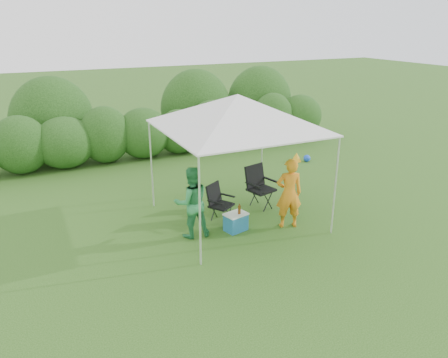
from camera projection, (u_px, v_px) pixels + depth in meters
name	position (u px, v px, depth m)	size (l,w,h in m)	color
ground	(247.00, 227.00, 9.55)	(70.00, 70.00, 0.00)	#37641F
hedge	(166.00, 131.00, 14.42)	(12.56, 1.53, 1.80)	#27541A
canopy	(238.00, 112.00, 9.13)	(3.10, 3.10, 2.83)	silver
chair_right	(259.00, 184.00, 10.46)	(0.73, 0.69, 1.02)	black
chair_left	(218.00, 200.00, 9.73)	(0.67, 0.66, 0.85)	black
man	(289.00, 193.00, 9.34)	(0.57, 0.37, 1.55)	orange
woman	(192.00, 202.00, 8.92)	(0.74, 0.57, 1.52)	#2D8C4D
cooler	(236.00, 222.00, 9.34)	(0.54, 0.45, 0.40)	#226C9E
bottle	(239.00, 209.00, 9.23)	(0.06, 0.06, 0.23)	#592D0C
lawn_toy	(299.00, 157.00, 13.97)	(0.55, 0.46, 0.28)	#F3AA19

